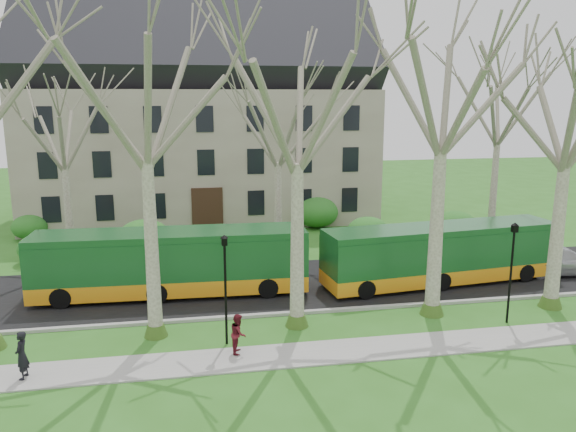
# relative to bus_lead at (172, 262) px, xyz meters

# --- Properties ---
(ground) EXTENTS (120.00, 120.00, 0.00)m
(ground) POSITION_rel_bus_lead_xyz_m (8.19, -5.04, -1.68)
(ground) COLOR #2C641C
(ground) RESTS_ON ground
(sidewalk) EXTENTS (70.00, 2.00, 0.06)m
(sidewalk) POSITION_rel_bus_lead_xyz_m (8.19, -7.54, -1.65)
(sidewalk) COLOR gray
(sidewalk) RESTS_ON ground
(road) EXTENTS (80.00, 8.00, 0.06)m
(road) POSITION_rel_bus_lead_xyz_m (8.19, 0.46, -1.65)
(road) COLOR black
(road) RESTS_ON ground
(curb) EXTENTS (80.00, 0.25, 0.14)m
(curb) POSITION_rel_bus_lead_xyz_m (8.19, -3.54, -1.61)
(curb) COLOR #A5A39E
(curb) RESTS_ON ground
(building) EXTENTS (26.50, 12.20, 16.00)m
(building) POSITION_rel_bus_lead_xyz_m (2.19, 18.96, 6.38)
(building) COLOR gray
(building) RESTS_ON ground
(tree_row_verge) EXTENTS (49.00, 7.00, 14.00)m
(tree_row_verge) POSITION_rel_bus_lead_xyz_m (8.19, -4.74, 5.32)
(tree_row_verge) COLOR gray
(tree_row_verge) RESTS_ON ground
(tree_row_far) EXTENTS (33.00, 7.00, 12.00)m
(tree_row_far) POSITION_rel_bus_lead_xyz_m (6.86, 5.96, 4.32)
(tree_row_far) COLOR gray
(tree_row_far) RESTS_ON ground
(lamp_row) EXTENTS (36.22, 0.22, 4.30)m
(lamp_row) POSITION_rel_bus_lead_xyz_m (8.19, -6.04, 0.89)
(lamp_row) COLOR black
(lamp_row) RESTS_ON ground
(hedges) EXTENTS (30.60, 8.60, 2.00)m
(hedges) POSITION_rel_bus_lead_xyz_m (3.53, 8.96, -0.68)
(hedges) COLOR #19581F
(hedges) RESTS_ON ground
(bus_lead) EXTENTS (13.07, 3.12, 3.25)m
(bus_lead) POSITION_rel_bus_lead_xyz_m (0.00, 0.00, 0.00)
(bus_lead) COLOR #175122
(bus_lead) RESTS_ON road
(bus_follow) EXTENTS (12.63, 3.97, 3.10)m
(bus_follow) POSITION_rel_bus_lead_xyz_m (13.62, -0.65, -0.07)
(bus_follow) COLOR #175122
(bus_follow) RESTS_ON road
(sedan) EXTENTS (5.50, 2.71, 1.54)m
(sedan) POSITION_rel_bus_lead_xyz_m (20.63, -0.42, -0.85)
(sedan) COLOR silver
(sedan) RESTS_ON road
(pedestrian_a) EXTENTS (0.48, 0.66, 1.69)m
(pedestrian_a) POSITION_rel_bus_lead_xyz_m (-4.86, -7.68, -0.78)
(pedestrian_a) COLOR black
(pedestrian_a) RESTS_ON sidewalk
(pedestrian_b) EXTENTS (0.69, 0.82, 1.52)m
(pedestrian_b) POSITION_rel_bus_lead_xyz_m (2.58, -7.00, -0.86)
(pedestrian_b) COLOR #5A141E
(pedestrian_b) RESTS_ON sidewalk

